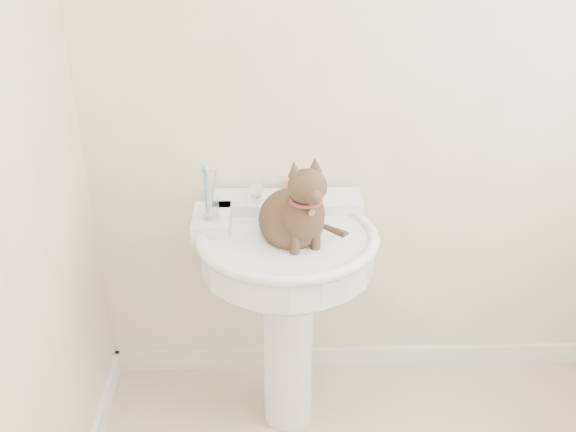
{
  "coord_description": "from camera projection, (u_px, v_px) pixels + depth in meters",
  "views": [
    {
      "loc": [
        -0.42,
        -1.12,
        1.99
      ],
      "look_at": [
        -0.38,
        0.8,
        0.91
      ],
      "focal_mm": 42.0,
      "sensor_mm": 36.0,
      "label": 1
    }
  ],
  "objects": [
    {
      "name": "wall_back",
      "position": [
        395.0,
        84.0,
        2.3
      ],
      "size": [
        2.2,
        0.0,
        2.5
      ],
      "primitive_type": null,
      "color": "#F3EBBF",
      "rests_on": "ground"
    },
    {
      "name": "toothbrush_cup",
      "position": [
        210.0,
        205.0,
        2.25
      ],
      "size": [
        0.07,
        0.07,
        0.19
      ],
      "rotation": [
        0.0,
        0.0,
        0.2
      ],
      "color": "silver",
      "rests_on": "pedestal_sink"
    },
    {
      "name": "soap_bar",
      "position": [
        299.0,
        188.0,
        2.44
      ],
      "size": [
        0.09,
        0.06,
        0.03
      ],
      "primitive_type": "cube",
      "rotation": [
        0.0,
        0.0,
        0.07
      ],
      "color": "#EE4B17",
      "rests_on": "pedestal_sink"
    },
    {
      "name": "baseboard_back",
      "position": [
        374.0,
        356.0,
        2.89
      ],
      "size": [
        2.2,
        0.02,
        0.09
      ],
      "primitive_type": "cube",
      "color": "white",
      "rests_on": "floor"
    },
    {
      "name": "cat",
      "position": [
        295.0,
        215.0,
        2.18
      ],
      "size": [
        0.24,
        0.3,
        0.44
      ],
      "rotation": [
        0.0,
        0.0,
        0.38
      ],
      "color": "#543423",
      "rests_on": "pedestal_sink"
    },
    {
      "name": "faucet",
      "position": [
        286.0,
        192.0,
        2.34
      ],
      "size": [
        0.28,
        0.12,
        0.14
      ],
      "color": "silver",
      "rests_on": "pedestal_sink"
    },
    {
      "name": "pedestal_sink",
      "position": [
        287.0,
        272.0,
        2.32
      ],
      "size": [
        0.63,
        0.62,
        0.87
      ],
      "color": "white",
      "rests_on": "floor"
    }
  ]
}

